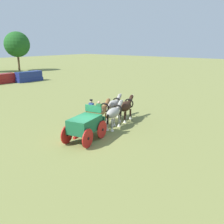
% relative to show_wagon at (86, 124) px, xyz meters
% --- Properties ---
extents(ground_plane, '(220.00, 220.00, 0.00)m').
position_rel_show_wagon_xyz_m(ground_plane, '(-0.15, -0.04, -1.28)').
color(ground_plane, olive).
extents(show_wagon, '(5.77, 2.62, 2.86)m').
position_rel_show_wagon_xyz_m(show_wagon, '(0.00, 0.00, 0.00)').
color(show_wagon, '#195B38').
rests_on(show_wagon, ground).
extents(draft_horse_rear_near, '(2.99, 1.29, 2.23)m').
position_rel_show_wagon_xyz_m(draft_horse_rear_near, '(3.29, 1.43, 0.07)').
color(draft_horse_rear_near, brown).
rests_on(draft_horse_rear_near, ground).
extents(draft_horse_rear_off, '(2.97, 1.28, 2.20)m').
position_rel_show_wagon_xyz_m(draft_horse_rear_off, '(3.58, 0.17, 0.06)').
color(draft_horse_rear_off, '#9E998E').
rests_on(draft_horse_rear_off, ground).
extents(draft_horse_lead_near, '(2.93, 1.29, 2.20)m').
position_rel_show_wagon_xyz_m(draft_horse_lead_near, '(5.82, 2.02, 0.06)').
color(draft_horse_lead_near, '#9E998E').
rests_on(draft_horse_lead_near, ground).
extents(draft_horse_lead_off, '(2.95, 1.35, 2.21)m').
position_rel_show_wagon_xyz_m(draft_horse_lead_off, '(6.10, 0.75, 0.06)').
color(draft_horse_lead_off, '#331E14').
rests_on(draft_horse_lead_off, ground).
extents(parked_vehicle_f, '(4.69, 2.00, 1.75)m').
position_rel_show_wagon_xyz_m(parked_vehicle_f, '(10.14, 31.78, -0.43)').
color(parked_vehicle_f, maroon).
rests_on(parked_vehicle_f, ground).
extents(parked_vehicle_g, '(5.19, 1.90, 1.89)m').
position_rel_show_wagon_xyz_m(parked_vehicle_g, '(14.64, 30.16, -0.36)').
color(parked_vehicle_g, navy).
rests_on(parked_vehicle_g, ground).
extents(tree_h, '(6.50, 6.50, 10.02)m').
position_rel_show_wagon_xyz_m(tree_h, '(24.05, 49.20, 5.47)').
color(tree_h, brown).
rests_on(tree_h, ground).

